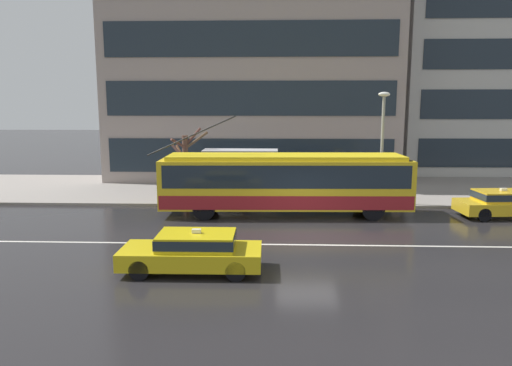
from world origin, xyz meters
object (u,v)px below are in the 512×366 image
Objects in this scene: pedestrian_approaching_curb at (300,178)px; trolleybus at (285,182)px; taxi_oncoming_near at (193,250)px; pedestrian_at_shelter at (359,171)px; taxi_ahead_of_bus at (505,203)px; pedestrian_walking_past at (245,179)px; street_lamp at (382,137)px; bus_shelter at (241,162)px; pedestrian_waiting_by_pole at (243,182)px; street_tree_bare at (186,160)px.

trolleybus is at bearing -101.78° from pedestrian_approaching_curb.
pedestrian_at_shelter reaches higher than taxi_oncoming_near.
pedestrian_at_shelter is at bearing 149.68° from taxi_ahead_of_bus.
pedestrian_walking_past is 0.27× the size of street_lamp.
taxi_ahead_of_bus is 13.28m from pedestrian_walking_past.
bus_shelter is at bearing 161.99° from taxi_ahead_of_bus.
trolleybus is at bearing -156.50° from street_lamp.
bus_shelter reaches higher than pedestrian_at_shelter.
pedestrian_at_shelter is 1.20× the size of pedestrian_waiting_by_pole.
pedestrian_walking_past is at bearing -176.44° from pedestrian_approaching_curb.
pedestrian_walking_past is (0.23, 0.22, -1.02)m from bus_shelter.
street_lamp reaches higher than pedestrian_approaching_curb.
pedestrian_approaching_curb reaches higher than pedestrian_waiting_by_pole.
pedestrian_at_shelter is 1.18× the size of pedestrian_approaching_curb.
trolleybus is at bearing 69.20° from taxi_oncoming_near.
taxi_oncoming_near is at bearing -149.29° from taxi_ahead_of_bus.
pedestrian_at_shelter is at bearing 40.32° from trolleybus.
taxi_oncoming_near is 1.08× the size of bus_shelter.
street_tree_bare reaches higher than pedestrian_at_shelter.
taxi_oncoming_near is 13.70m from pedestrian_at_shelter.
street_lamp is (5.01, 2.18, 2.00)m from trolleybus.
bus_shelter is 1.07m from pedestrian_walking_past.
pedestrian_waiting_by_pole is 0.43× the size of street_tree_bare.
pedestrian_at_shelter is (4.13, 3.50, 0.07)m from trolleybus.
pedestrian_approaching_curb is at bearing 72.29° from taxi_oncoming_near.
trolleybus is 3.23× the size of street_tree_bare.
trolleybus is 10.38m from taxi_ahead_of_bus.
pedestrian_at_shelter is 6.39m from pedestrian_walking_past.
pedestrian_waiting_by_pole reaches higher than taxi_oncoming_near.
pedestrian_walking_past is at bearing 173.37° from pedestrian_at_shelter.
street_tree_bare is (-3.11, -0.05, 0.09)m from bus_shelter.
bus_shelter is 2.48× the size of pedestrian_approaching_curb.
bus_shelter reaches higher than pedestrian_waiting_by_pole.
pedestrian_approaching_curb is at bearing 163.84° from pedestrian_at_shelter.
taxi_oncoming_near is 15.62m from taxi_ahead_of_bus.
pedestrian_waiting_by_pole is (-12.57, 2.97, 0.41)m from taxi_ahead_of_bus.
pedestrian_waiting_by_pole is at bearing 85.55° from taxi_oncoming_near.
trolleybus is 5.41m from pedestrian_at_shelter.
taxi_ahead_of_bus is 2.29× the size of pedestrian_at_shelter.
pedestrian_approaching_curb is 1.06× the size of pedestrian_walking_past.
street_lamp is at bearing -15.92° from pedestrian_walking_past.
street_tree_bare reaches higher than pedestrian_waiting_by_pole.
taxi_ahead_of_bus is at bearing -13.27° from pedestrian_waiting_by_pole.
taxi_oncoming_near and taxi_ahead_of_bus have the same top height.
taxi_oncoming_near is 12.41m from street_tree_bare.
trolleybus is at bearing 179.25° from taxi_ahead_of_bus.
taxi_ahead_of_bus is 7.27m from pedestrian_at_shelter.
pedestrian_walking_past is 3.53m from street_tree_bare.
taxi_ahead_of_bus is 13.50m from bus_shelter.
pedestrian_approaching_curb is 0.29× the size of street_lamp.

